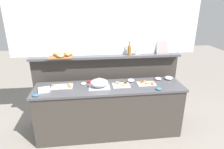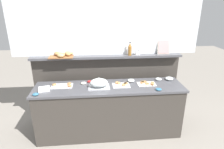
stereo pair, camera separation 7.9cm
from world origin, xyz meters
name	(u,v)px [view 1 (the left image)]	position (x,y,z in m)	size (l,w,h in m)	color
ground_plane	(107,114)	(0.00, 0.60, 0.00)	(12.00, 12.00, 0.00)	gray
buffet_counter	(110,110)	(0.00, 0.00, 0.45)	(2.43, 0.60, 0.89)	#3D3833
back_ledge_unit	(107,86)	(0.00, 0.48, 0.68)	(2.65, 0.22, 1.30)	#3D3833
upper_wall_panel	(106,16)	(0.00, 0.50, 1.95)	(3.25, 0.08, 1.30)	silver
sandwich_platter_front	(62,86)	(-0.76, 0.07, 0.90)	(0.34, 0.20, 0.04)	silver
sandwich_platter_rear	(146,83)	(0.63, 0.03, 0.90)	(0.30, 0.18, 0.04)	white
sandwich_platter_side	(122,85)	(0.21, 0.02, 0.90)	(0.28, 0.21, 0.04)	silver
serving_cloche	(99,83)	(-0.17, -0.03, 0.96)	(0.34, 0.24, 0.17)	#B7BABF
glass_bowl_large	(169,78)	(1.07, 0.17, 0.92)	(0.14, 0.14, 0.06)	silver
glass_bowl_medium	(131,80)	(0.39, 0.15, 0.91)	(0.12, 0.12, 0.05)	silver
glass_bowl_small	(158,79)	(0.88, 0.18, 0.91)	(0.11, 0.11, 0.05)	silver
condiment_bowl_cream	(36,95)	(-1.11, -0.22, 0.91)	(0.09, 0.09, 0.03)	teal
condiment_bowl_dark	(83,83)	(-0.42, 0.13, 0.91)	(0.09, 0.09, 0.03)	silver
condiment_bowl_teal	(89,82)	(-0.32, 0.20, 0.91)	(0.08, 0.08, 0.03)	red
condiment_bowl_red	(159,89)	(0.75, -0.22, 0.91)	(0.09, 0.09, 0.03)	teal
napkin_stack	(44,90)	(-1.02, -0.04, 0.91)	(0.17, 0.17, 0.03)	white
vinegar_bottle_amber	(129,49)	(0.39, 0.39, 1.40)	(0.06, 0.06, 0.24)	#8E5B23
salt_shaker	(136,52)	(0.52, 0.40, 1.34)	(0.03, 0.03, 0.09)	white
pepper_shaker	(138,52)	(0.56, 0.40, 1.34)	(0.03, 0.03, 0.09)	white
bread_basket	(62,55)	(-0.77, 0.40, 1.33)	(0.40, 0.29, 0.08)	brown
framed_picture	(162,47)	(1.01, 0.44, 1.42)	(0.22, 0.08, 0.25)	#B2AD9E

